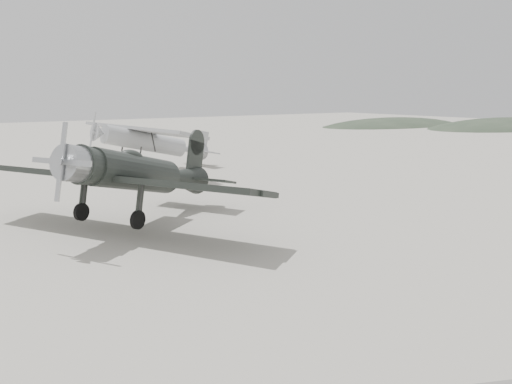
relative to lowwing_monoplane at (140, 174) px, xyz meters
The scene contains 5 objects.
ground 7.55m from the lowwing_monoplane, 57.85° to the right, with size 160.00×160.00×0.00m, color #A39E90.
hill_east_north 67.54m from the lowwing_monoplane, 18.86° to the left, with size 36.00×18.00×6.00m, color #2D3B2B.
hill_northeast 63.65m from the lowwing_monoplane, 32.11° to the left, with size 32.00×16.00×5.20m, color #2D3B2B.
lowwing_monoplane is the anchor object (origin of this frame).
highwing_monoplane 13.39m from the lowwing_monoplane, 65.89° to the left, with size 8.34×11.72×3.31m.
Camera 1 is at (-10.63, -11.25, 4.87)m, focal length 35.00 mm.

